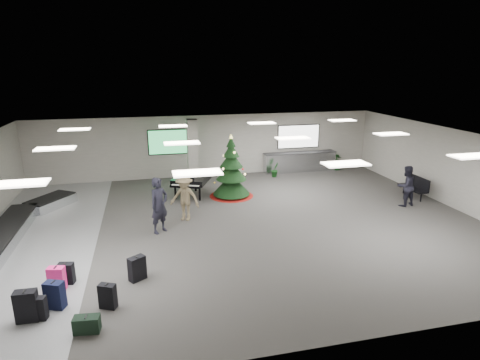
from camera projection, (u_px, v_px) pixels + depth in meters
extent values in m
plane|color=#393633|center=(239.00, 224.00, 14.92)|extent=(18.00, 18.00, 0.00)
cube|color=#9F9B91|center=(208.00, 146.00, 21.01)|extent=(18.00, 0.02, 3.20)
cube|color=#9F9B91|center=(320.00, 280.00, 7.93)|extent=(18.00, 0.02, 3.20)
cube|color=#9F9B91|center=(452.00, 168.00, 16.47)|extent=(0.02, 14.00, 3.20)
cube|color=silver|center=(239.00, 139.00, 14.03)|extent=(18.00, 14.00, 0.02)
cube|color=gray|center=(35.00, 242.00, 13.36)|extent=(4.00, 14.00, 0.01)
cube|color=#A29E94|center=(193.00, 152.00, 19.48)|extent=(0.50, 0.50, 3.20)
cube|color=green|center=(170.00, 142.00, 20.44)|extent=(2.20, 0.08, 1.30)
cube|color=white|center=(299.00, 136.00, 22.00)|extent=(2.40, 0.08, 1.30)
cube|color=white|center=(20.00, 184.00, 8.97)|extent=(1.20, 0.60, 0.04)
cube|color=white|center=(55.00, 148.00, 12.71)|extent=(1.20, 0.60, 0.04)
cube|color=white|center=(75.00, 129.00, 16.45)|extent=(1.20, 0.60, 0.04)
cube|color=white|center=(197.00, 173.00, 9.86)|extent=(1.20, 0.60, 0.04)
cube|color=white|center=(182.00, 143.00, 13.60)|extent=(1.20, 0.60, 0.04)
cube|color=white|center=(173.00, 126.00, 17.34)|extent=(1.20, 0.60, 0.04)
cube|color=white|center=(346.00, 164.00, 10.75)|extent=(1.20, 0.60, 0.04)
cube|color=white|center=(293.00, 138.00, 14.49)|extent=(1.20, 0.60, 0.04)
cube|color=white|center=(262.00, 123.00, 18.23)|extent=(1.20, 0.60, 0.04)
cube|color=white|center=(471.00, 156.00, 11.64)|extent=(1.20, 0.60, 0.04)
cube|color=white|center=(391.00, 134.00, 15.38)|extent=(1.20, 0.60, 0.04)
cube|color=white|center=(342.00, 120.00, 19.12)|extent=(1.20, 0.60, 0.04)
cube|color=silver|center=(51.00, 203.00, 16.62)|extent=(1.97, 2.21, 0.38)
cube|color=black|center=(50.00, 198.00, 16.57)|extent=(1.87, 2.10, 0.05)
cube|color=silver|center=(300.00, 162.00, 22.10)|extent=(4.00, 0.60, 1.05)
cube|color=#2E2E30|center=(300.00, 153.00, 21.95)|extent=(4.05, 0.65, 0.04)
cube|color=black|center=(27.00, 306.00, 9.17)|extent=(0.50, 0.29, 0.76)
cube|color=black|center=(24.00, 291.00, 9.06)|extent=(0.04, 0.16, 0.02)
cube|color=black|center=(108.00, 296.00, 9.69)|extent=(0.46, 0.36, 0.63)
cube|color=black|center=(106.00, 284.00, 9.60)|extent=(0.08, 0.13, 0.02)
cube|color=#FF217E|center=(57.00, 279.00, 10.45)|extent=(0.46, 0.32, 0.66)
cube|color=black|center=(55.00, 267.00, 10.35)|extent=(0.06, 0.14, 0.02)
cube|color=black|center=(137.00, 268.00, 10.95)|extent=(0.52, 0.46, 0.68)
cube|color=black|center=(136.00, 257.00, 10.86)|extent=(0.11, 0.14, 0.02)
cube|color=black|center=(55.00, 295.00, 9.67)|extent=(0.51, 0.41, 0.69)
cube|color=black|center=(53.00, 282.00, 9.58)|extent=(0.08, 0.16, 0.02)
cube|color=black|center=(38.00, 308.00, 9.24)|extent=(0.42, 0.27, 0.58)
cube|color=black|center=(36.00, 297.00, 9.16)|extent=(0.05, 0.13, 0.02)
cube|color=black|center=(87.00, 324.00, 8.84)|extent=(0.59, 0.34, 0.37)
cube|color=black|center=(86.00, 317.00, 8.79)|extent=(0.05, 0.17, 0.02)
cube|color=black|center=(66.00, 273.00, 10.78)|extent=(0.44, 0.31, 0.59)
cube|color=black|center=(65.00, 263.00, 10.69)|extent=(0.06, 0.14, 0.02)
cone|color=maroon|center=(231.00, 195.00, 18.06)|extent=(1.97, 1.97, 0.12)
cylinder|color=#3F2819|center=(231.00, 190.00, 18.00)|extent=(0.12, 0.12, 0.52)
cone|color=black|center=(231.00, 184.00, 17.92)|extent=(1.66, 1.66, 0.93)
cone|color=black|center=(231.00, 170.00, 17.74)|extent=(1.35, 1.35, 0.83)
cone|color=black|center=(231.00, 159.00, 17.60)|extent=(1.04, 1.04, 0.73)
cone|color=black|center=(231.00, 150.00, 17.48)|extent=(0.73, 0.73, 0.62)
cone|color=black|center=(231.00, 141.00, 17.38)|extent=(0.42, 0.42, 0.47)
cone|color=#FFE566|center=(231.00, 136.00, 17.32)|extent=(0.17, 0.17, 0.19)
cube|color=black|center=(191.00, 179.00, 17.96)|extent=(1.95, 2.04, 0.26)
cube|color=black|center=(186.00, 186.00, 17.16)|extent=(1.34, 0.78, 0.09)
cube|color=white|center=(185.00, 185.00, 17.11)|extent=(1.15, 0.59, 0.02)
cube|color=black|center=(187.00, 179.00, 17.30)|extent=(0.60, 0.28, 0.20)
cylinder|color=black|center=(175.00, 192.00, 17.57)|extent=(0.09, 0.09, 0.63)
cylinder|color=black|center=(200.00, 194.00, 17.39)|extent=(0.09, 0.09, 0.63)
cylinder|color=black|center=(196.00, 185.00, 18.70)|extent=(0.09, 0.09, 0.63)
cube|color=black|center=(413.00, 188.00, 17.77)|extent=(0.51, 1.51, 0.06)
cylinder|color=black|center=(421.00, 197.00, 17.27)|extent=(0.06, 0.06, 0.40)
cylinder|color=black|center=(404.00, 189.00, 18.40)|extent=(0.06, 0.06, 0.40)
cube|color=black|center=(418.00, 182.00, 17.74)|extent=(0.06, 1.51, 0.50)
imported|color=black|center=(159.00, 205.00, 13.92)|extent=(0.87, 0.83, 1.99)
imported|color=#816F50|center=(185.00, 198.00, 15.05)|extent=(1.33, 1.13, 1.78)
imported|color=black|center=(406.00, 186.00, 16.59)|extent=(0.93, 0.77, 1.72)
imported|color=#123913|center=(275.00, 170.00, 21.05)|extent=(0.55, 0.54, 0.77)
imported|color=#123913|center=(337.00, 162.00, 22.46)|extent=(0.70, 0.70, 0.92)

